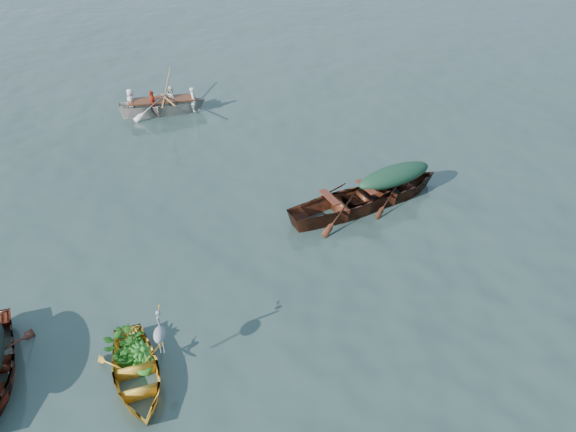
# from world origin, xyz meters

# --- Properties ---
(ground) EXTENTS (140.00, 140.00, 0.00)m
(ground) POSITION_xyz_m (0.00, 0.00, 0.00)
(ground) COLOR #30443F
(ground) RESTS_ON ground
(yellow_dinghy) EXTENTS (2.17, 3.27, 0.80)m
(yellow_dinghy) POSITION_xyz_m (-2.55, -2.55, 0.00)
(yellow_dinghy) COLOR orange
(yellow_dinghy) RESTS_ON ground
(green_tarp_boat) EXTENTS (4.42, 3.14, 0.99)m
(green_tarp_boat) POSITION_xyz_m (3.52, 3.51, 0.00)
(green_tarp_boat) COLOR #522313
(green_tarp_boat) RESTS_ON ground
(open_wooden_boat) EXTENTS (4.84, 3.19, 1.10)m
(open_wooden_boat) POSITION_xyz_m (2.15, 2.81, 0.00)
(open_wooden_boat) COLOR #592316
(open_wooden_boat) RESTS_ON ground
(rowed_boat) EXTENTS (4.48, 1.96, 1.03)m
(rowed_boat) POSITION_xyz_m (-3.60, 9.67, 0.00)
(rowed_boat) COLOR silver
(rowed_boat) RESTS_ON ground
(green_tarp_cover) EXTENTS (2.43, 1.73, 0.52)m
(green_tarp_cover) POSITION_xyz_m (3.52, 3.51, 0.76)
(green_tarp_cover) COLOR #173924
(green_tarp_cover) RESTS_ON green_tarp_boat
(thwart_benches) EXTENTS (2.48, 1.73, 0.04)m
(thwart_benches) POSITION_xyz_m (2.15, 2.81, 0.57)
(thwart_benches) COLOR #521F13
(thwart_benches) RESTS_ON open_wooden_boat
(heron) EXTENTS (0.39, 0.47, 0.92)m
(heron) POSITION_xyz_m (-2.04, -2.34, 0.86)
(heron) COLOR gray
(heron) RESTS_ON yellow_dinghy
(dinghy_weeds) EXTENTS (0.94, 1.07, 0.60)m
(dinghy_weeds) POSITION_xyz_m (-2.69, -2.02, 0.70)
(dinghy_weeds) COLOR #1D6E1C
(dinghy_weeds) RESTS_ON yellow_dinghy
(rowers) EXTENTS (3.18, 1.63, 0.76)m
(rowers) POSITION_xyz_m (-3.60, 9.67, 0.90)
(rowers) COLOR silver
(rowers) RESTS_ON rowed_boat
(oars) EXTENTS (1.00, 2.66, 0.06)m
(oars) POSITION_xyz_m (-3.60, 9.67, 0.55)
(oars) COLOR #9F733C
(oars) RESTS_ON rowed_boat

